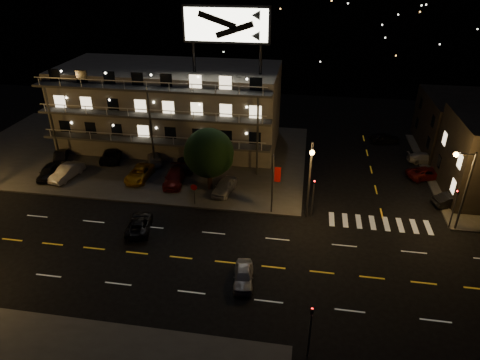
% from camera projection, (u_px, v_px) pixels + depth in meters
% --- Properties ---
extents(ground, '(140.00, 140.00, 0.00)m').
position_uv_depth(ground, '(204.00, 260.00, 36.57)').
color(ground, black).
rests_on(ground, ground).
extents(curb_nw, '(44.00, 24.00, 0.15)m').
position_uv_depth(curb_nw, '(135.00, 153.00, 55.92)').
color(curb_nw, '#393836').
rests_on(curb_nw, ground).
extents(motel, '(28.00, 13.80, 18.10)m').
position_uv_depth(motel, '(171.00, 106.00, 56.24)').
color(motel, gray).
rests_on(motel, ground).
extents(side_bldg_back, '(14.06, 12.00, 7.00)m').
position_uv_depth(side_bldg_back, '(480.00, 126.00, 55.03)').
color(side_bldg_back, black).
rests_on(side_bldg_back, ground).
extents(hill_backdrop, '(120.00, 25.00, 24.00)m').
position_uv_depth(hill_backdrop, '(250.00, 14.00, 91.82)').
color(hill_backdrop, black).
rests_on(hill_backdrop, ground).
extents(streetlight_nc, '(0.44, 1.92, 8.00)m').
position_uv_depth(streetlight_nc, '(310.00, 174.00, 39.93)').
color(streetlight_nc, '#2D2D30').
rests_on(streetlight_nc, ground).
extents(streetlight_ne, '(1.92, 0.44, 8.00)m').
position_uv_depth(streetlight_ne, '(463.00, 183.00, 38.31)').
color(streetlight_ne, '#2D2D30').
rests_on(streetlight_ne, ground).
extents(signal_nw, '(0.20, 0.27, 4.60)m').
position_uv_depth(signal_nw, '(313.00, 193.00, 41.47)').
color(signal_nw, '#2D2D30').
rests_on(signal_nw, ground).
extents(signal_sw, '(0.20, 0.27, 4.60)m').
position_uv_depth(signal_sw, '(310.00, 327.00, 26.68)').
color(signal_sw, '#2D2D30').
rests_on(signal_sw, ground).
extents(signal_ne, '(0.27, 0.20, 4.60)m').
position_uv_depth(signal_ne, '(455.00, 205.00, 39.63)').
color(signal_ne, '#2D2D30').
rests_on(signal_ne, ground).
extents(banner_north, '(0.83, 0.16, 6.40)m').
position_uv_depth(banner_north, '(273.00, 183.00, 41.54)').
color(banner_north, '#2D2D30').
rests_on(banner_north, ground).
extents(stop_sign, '(0.91, 0.11, 2.61)m').
position_uv_depth(stop_sign, '(194.00, 191.00, 43.64)').
color(stop_sign, '#2D2D30').
rests_on(stop_sign, ground).
extents(tree, '(5.54, 5.33, 6.97)m').
position_uv_depth(tree, '(209.00, 154.00, 45.38)').
color(tree, black).
rests_on(tree, curb_nw).
extents(lot_car_0, '(2.25, 4.24, 1.37)m').
position_uv_depth(lot_car_0, '(48.00, 172.00, 49.33)').
color(lot_car_0, black).
rests_on(lot_car_0, curb_nw).
extents(lot_car_1, '(2.45, 4.86, 1.53)m').
position_uv_depth(lot_car_1, '(67.00, 172.00, 49.14)').
color(lot_car_1, '#97979C').
rests_on(lot_car_1, curb_nw).
extents(lot_car_2, '(2.36, 4.87, 1.34)m').
position_uv_depth(lot_car_2, '(139.00, 174.00, 49.01)').
color(lot_car_2, '#C98B12').
rests_on(lot_car_2, curb_nw).
extents(lot_car_3, '(2.56, 5.17, 1.44)m').
position_uv_depth(lot_car_3, '(175.00, 177.00, 48.10)').
color(lot_car_3, '#4F0D0B').
rests_on(lot_car_3, curb_nw).
extents(lot_car_4, '(2.44, 4.45, 1.43)m').
position_uv_depth(lot_car_4, '(224.00, 186.00, 46.22)').
color(lot_car_4, '#97979C').
rests_on(lot_car_4, curb_nw).
extents(lot_car_5, '(2.85, 4.19, 1.31)m').
position_uv_depth(lot_car_5, '(61.00, 155.00, 53.44)').
color(lot_car_5, black).
rests_on(lot_car_5, curb_nw).
extents(lot_car_6, '(3.47, 5.59, 1.44)m').
position_uv_depth(lot_car_6, '(112.00, 154.00, 53.65)').
color(lot_car_6, black).
rests_on(lot_car_6, curb_nw).
extents(lot_car_7, '(3.40, 4.77, 1.28)m').
position_uv_depth(lot_car_7, '(154.00, 158.00, 52.87)').
color(lot_car_7, '#97979C').
rests_on(lot_car_7, curb_nw).
extents(lot_car_8, '(3.12, 4.69, 1.48)m').
position_uv_depth(lot_car_8, '(185.00, 164.00, 51.05)').
color(lot_car_8, black).
rests_on(lot_car_8, curb_nw).
extents(lot_car_9, '(1.55, 4.33, 1.42)m').
position_uv_depth(lot_car_9, '(215.00, 163.00, 51.43)').
color(lot_car_9, '#4F0D0B').
rests_on(lot_car_9, curb_nw).
extents(side_car_0, '(4.52, 2.67, 1.41)m').
position_uv_depth(side_car_0, '(455.00, 200.00, 43.99)').
color(side_car_0, black).
rests_on(side_car_0, ground).
extents(side_car_1, '(5.13, 3.68, 1.30)m').
position_uv_depth(side_car_1, '(427.00, 173.00, 49.52)').
color(side_car_1, '#4F0D0B').
rests_on(side_car_1, ground).
extents(side_car_2, '(4.36, 2.05, 1.23)m').
position_uv_depth(side_car_2, '(425.00, 158.00, 53.17)').
color(side_car_2, '#97979C').
rests_on(side_car_2, ground).
extents(side_car_3, '(4.27, 2.52, 1.36)m').
position_uv_depth(side_car_3, '(385.00, 138.00, 58.75)').
color(side_car_3, black).
rests_on(side_car_3, ground).
extents(road_car_east, '(1.94, 3.92, 1.29)m').
position_uv_depth(road_car_east, '(243.00, 276.00, 33.84)').
color(road_car_east, '#97979C').
rests_on(road_car_east, ground).
extents(road_car_west, '(2.92, 4.86, 1.26)m').
position_uv_depth(road_car_west, '(139.00, 224.00, 40.28)').
color(road_car_west, black).
rests_on(road_car_west, ground).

